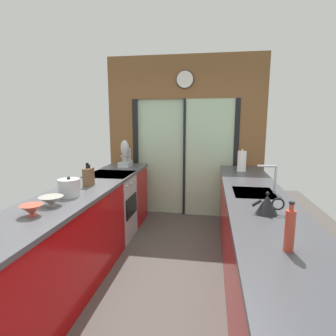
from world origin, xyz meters
name	(u,v)px	position (x,y,z in m)	size (l,w,h in m)	color
ground_plane	(168,267)	(0.00, 0.60, -0.01)	(5.04, 7.60, 0.02)	#4C4742
back_wall_unit	(185,128)	(0.00, 2.40, 1.52)	(2.64, 0.12, 2.70)	brown
left_counter_run	(71,240)	(-0.91, 0.13, 0.47)	(0.62, 3.80, 0.92)	#AD0C0F
right_counter_run	(257,246)	(0.91, 0.30, 0.46)	(0.62, 3.80, 0.92)	#AD0C0F
sink_faucet	(272,175)	(1.06, 0.55, 1.11)	(0.19, 0.02, 0.29)	#B7BABC
oven_range	(111,206)	(-0.91, 1.25, 0.46)	(0.60, 0.60, 0.92)	#B7BABC
mixing_bowl_mid	(32,210)	(-0.89, -0.43, 0.97)	(0.17, 0.17, 0.09)	#BC4C38
mixing_bowl_far	(51,201)	(-0.89, -0.17, 0.96)	(0.20, 0.20, 0.08)	gray
knife_block	(89,177)	(-0.89, 0.55, 1.02)	(0.08, 0.14, 0.26)	brown
stand_mixer	(125,156)	(-0.89, 1.87, 1.08)	(0.17, 0.27, 0.42)	#B7BABC
stock_pot	(69,188)	(-0.89, 0.13, 1.00)	(0.21, 0.21, 0.19)	#B7BABC
kettle	(267,204)	(0.89, -0.10, 1.00)	(0.25, 0.17, 0.18)	black
soap_bottle	(290,230)	(0.89, -0.72, 1.04)	(0.06, 0.06, 0.29)	#B23D2D
paper_towel_roll	(242,161)	(0.89, 1.74, 1.06)	(0.14, 0.14, 0.32)	#B7BABC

